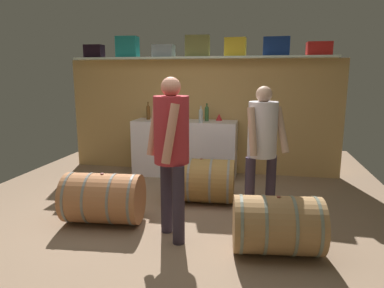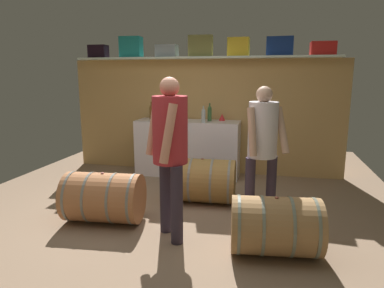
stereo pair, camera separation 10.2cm
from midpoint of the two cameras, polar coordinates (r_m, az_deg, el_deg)
ground_plane at (r=4.50m, az=-2.20°, el=-10.81°), size 5.91×8.23×0.02m
back_wall_panel at (r=6.05m, az=2.42°, el=4.56°), size 4.71×0.10×1.95m
high_shelf_board at (r=5.86m, az=2.22°, el=14.03°), size 4.33×0.40×0.03m
toolcase_black at (r=6.49m, az=-14.75°, el=14.55°), size 0.32×0.21×0.22m
toolcase_teal at (r=6.23m, az=-9.53°, el=15.49°), size 0.37×0.26×0.35m
toolcase_grey at (r=6.01m, az=-3.67°, el=15.07°), size 0.35×0.24×0.20m
toolcase_olive at (r=5.88m, az=1.94°, el=15.85°), size 0.40×0.24×0.34m
toolcase_yellow at (r=5.79m, az=8.20°, el=15.57°), size 0.34×0.23×0.29m
toolcase_navy at (r=5.77m, az=14.83°, el=15.34°), size 0.42×0.22×0.29m
toolcase_red at (r=5.82m, az=21.29°, el=14.48°), size 0.37×0.26×0.20m
work_cabinet at (r=5.86m, az=-0.21°, el=-0.67°), size 1.73×0.53×0.94m
wine_bottle_amber at (r=6.00m, az=-6.24°, el=5.31°), size 0.07×0.07×0.30m
wine_bottle_green at (r=5.73m, az=3.44°, el=5.10°), size 0.07×0.07×0.29m
wine_bottle_clear at (r=5.51m, az=2.43°, el=4.74°), size 0.06×0.06×0.27m
wine_glass at (r=5.83m, az=-0.69°, el=4.88°), size 0.07×0.07×0.14m
red_funnel at (r=5.81m, az=5.48°, el=4.43°), size 0.11×0.11×0.11m
wine_barrel_near at (r=4.65m, az=2.31°, el=-6.04°), size 0.90×0.63×0.60m
wine_barrel_far at (r=4.16m, az=-13.70°, el=-8.55°), size 0.92×0.65×0.59m
wine_barrel_flank at (r=3.46m, az=14.44°, el=-12.97°), size 0.89×0.65×0.57m
winemaker_pouring at (r=4.01m, az=12.32°, el=0.67°), size 0.51×0.44×1.56m
visitor_tasting at (r=3.46m, az=-2.88°, el=0.33°), size 0.48×0.49×1.67m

